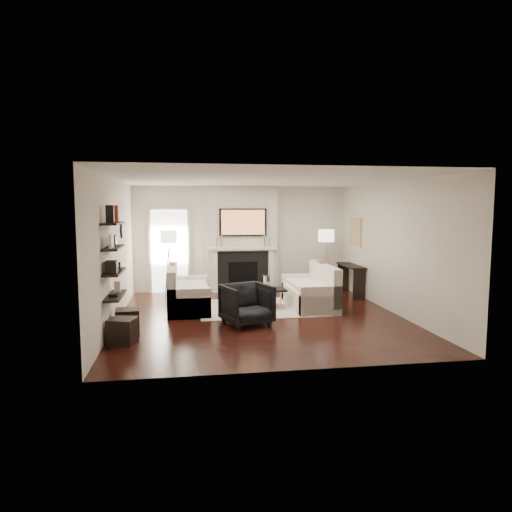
{
  "coord_description": "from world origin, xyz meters",
  "views": [
    {
      "loc": [
        -1.47,
        -8.72,
        2.17
      ],
      "look_at": [
        0.0,
        0.6,
        1.15
      ],
      "focal_mm": 32.0,
      "sensor_mm": 36.0,
      "label": 1
    }
  ],
  "objects": [
    {
      "name": "copper_bowl",
      "position": [
        -0.13,
        0.81,
        0.45
      ],
      "size": [
        0.29,
        0.29,
        0.05
      ],
      "primitive_type": "cylinder",
      "color": "#A8521C",
      "rests_on": "coffee_table"
    },
    {
      "name": "lamp_left_leg_a",
      "position": [
        -1.74,
        2.54,
        0.6
      ],
      "size": [
        0.25,
        0.02,
        1.23
      ],
      "primitive_type": "cylinder",
      "rotation": [
        0.18,
        0.0,
        4.71
      ],
      "color": "silver",
      "rests_on": "floor"
    },
    {
      "name": "shelf_upper",
      "position": [
        -2.62,
        -1.0,
        1.5
      ],
      "size": [
        0.25,
        1.0,
        0.04
      ],
      "primitive_type": "cube",
      "color": "black",
      "rests_on": "wall_left"
    },
    {
      "name": "mantel_shelf",
      "position": [
        0.0,
        2.69,
        1.12
      ],
      "size": [
        1.7,
        0.18,
        0.07
      ],
      "primitive_type": "cube",
      "color": "white",
      "rests_on": "chimney_breast"
    },
    {
      "name": "ottoman_far",
      "position": [
        -2.47,
        -1.37,
        0.2
      ],
      "size": [
        0.49,
        0.49,
        0.4
      ],
      "primitive_type": "cube",
      "rotation": [
        0.0,
        0.0,
        -0.25
      ],
      "color": "black",
      "rests_on": "floor"
    },
    {
      "name": "coffee_leg_sw",
      "position": [
        -0.38,
        1.03,
        0.19
      ],
      "size": [
        0.02,
        0.02,
        0.38
      ],
      "primitive_type": "cylinder",
      "color": "silver",
      "rests_on": "floor"
    },
    {
      "name": "rug",
      "position": [
        0.12,
        0.79,
        0.01
      ],
      "size": [
        2.6,
        2.0,
        0.01
      ],
      "primitive_type": "cube",
      "color": "beige",
      "rests_on": "floor"
    },
    {
      "name": "loveseat_right_cushion",
      "position": [
        1.15,
        0.73,
        0.47
      ],
      "size": [
        0.63,
        1.44,
        0.1
      ],
      "primitive_type": "cube",
      "color": "silver",
      "rests_on": "loveseat_right_base"
    },
    {
      "name": "loveseat_right_base",
      "position": [
        1.2,
        0.73,
        0.21
      ],
      "size": [
        0.85,
        1.8,
        0.42
      ],
      "primitive_type": "cube",
      "color": "silver",
      "rests_on": "floor"
    },
    {
      "name": "decor_books",
      "position": [
        -2.62,
        -1.13,
        0.74
      ],
      "size": [
        0.14,
        0.2,
        0.05
      ],
      "primitive_type": "cube",
      "color": "black",
      "rests_on": "shelf_bottom"
    },
    {
      "name": "firebox",
      "position": [
        0.0,
        2.73,
        0.45
      ],
      "size": [
        0.75,
        0.02,
        0.65
      ],
      "primitive_type": "cube",
      "color": "black",
      "rests_on": "floor"
    },
    {
      "name": "loveseat_left_back",
      "position": [
        -1.73,
        0.89,
        0.53
      ],
      "size": [
        0.18,
        1.8,
        0.8
      ],
      "primitive_type": "cube",
      "color": "silver",
      "rests_on": "floor"
    },
    {
      "name": "hurricane_candle",
      "position": [
        0.27,
        0.81,
        0.5
      ],
      "size": [
        0.09,
        0.09,
        0.13
      ],
      "primitive_type": "cylinder",
      "color": "white",
      "rests_on": "coffee_table"
    },
    {
      "name": "tv_body",
      "position": [
        0.0,
        2.71,
        1.78
      ],
      "size": [
        1.2,
        0.06,
        0.7
      ],
      "primitive_type": "cube",
      "color": "black",
      "rests_on": "chimney_breast"
    },
    {
      "name": "clock_rim",
      "position": [
        -2.73,
        0.9,
        1.7
      ],
      "size": [
        0.04,
        0.34,
        0.34
      ],
      "primitive_type": "cylinder",
      "rotation": [
        0.0,
        1.57,
        0.0
      ],
      "color": "black",
      "rests_on": "wall_left"
    },
    {
      "name": "chimney_breast",
      "position": [
        0.0,
        2.88,
        1.35
      ],
      "size": [
        1.8,
        0.25,
        2.7
      ],
      "primitive_type": "cube",
      "color": "silver",
      "rests_on": "floor"
    },
    {
      "name": "decor_box_small",
      "position": [
        -2.62,
        -0.77,
        1.18
      ],
      "size": [
        0.15,
        0.12,
        0.12
      ],
      "primitive_type": "cube",
      "color": "black",
      "rests_on": "shelf_lower"
    },
    {
      "name": "decor_box_tall",
      "position": [
        -2.62,
        -0.72,
        0.81
      ],
      "size": [
        0.1,
        0.1,
        0.18
      ],
      "primitive_type": "cube",
      "color": "white",
      "rests_on": "shelf_bottom"
    },
    {
      "name": "decor_frame_a",
      "position": [
        -2.62,
        -1.21,
        1.63
      ],
      "size": [
        0.04,
        0.3,
        0.22
      ],
      "primitive_type": "cube",
      "color": "white",
      "rests_on": "shelf_upper"
    },
    {
      "name": "door_trim_l",
      "position": [
        -2.33,
        2.96,
        1.05
      ],
      "size": [
        0.06,
        0.06,
        2.16
      ],
      "primitive_type": "cube",
      "color": "white",
      "rests_on": "floor"
    },
    {
      "name": "candlestick_r_tall",
      "position": [
        0.55,
        2.7,
        1.3
      ],
      "size": [
        0.04,
        0.04,
        0.3
      ],
      "primitive_type": "cylinder",
      "color": "silver",
      "rests_on": "mantel_shelf"
    },
    {
      "name": "lamp_left_leg_b",
      "position": [
        -1.91,
        2.64,
        0.6
      ],
      "size": [
        0.14,
        0.22,
        1.23
      ],
      "primitive_type": "cylinder",
      "rotation": [
        0.18,
        0.0,
        0.52
      ],
      "color": "silver",
      "rests_on": "floor"
    },
    {
      "name": "decor_magfile_b",
      "position": [
        -2.62,
        -0.79,
        2.06
      ],
      "size": [
        0.12,
        0.1,
        0.28
      ],
      "primitive_type": "cube",
      "color": "#AA3214",
      "rests_on": "shelf_top"
    },
    {
      "name": "loveseat_right_arm_s",
      "position": [
        1.2,
        1.54,
        0.3
      ],
      "size": [
        0.85,
        0.18,
        0.6
      ],
      "primitive_type": "cube",
      "color": "silver",
      "rests_on": "floor"
    },
    {
      "name": "console_leg_n",
      "position": [
        2.57,
        1.34,
        0.35
      ],
      "size": [
        0.3,
        0.04,
        0.71
      ],
      "primitive_type": "cube",
      "color": "black",
      "rests_on": "floor"
    },
    {
      "name": "console_leg_s",
      "position": [
        2.57,
        2.44,
        0.35
      ],
      "size": [
        0.3,
        0.04,
        0.71
      ],
      "primitive_type": "cube",
      "color": "black",
      "rests_on": "floor"
    },
    {
      "name": "pillow_right_charcoal",
      "position": [
        1.53,
        0.43,
        0.72
      ],
      "size": [
        0.1,
        0.4,
        0.4
      ],
      "primitive_type": "cube",
      "color": "black",
      "rests_on": "loveseat_right_cushion"
    },
    {
      "name": "decor_magfile_a",
      "position": [
        -2.62,
        -1.25,
        2.06
      ],
      "size": [
        0.12,
        0.1,
        0.28
      ],
      "primitive_type": "cube",
      "color": "black",
      "rests_on": "shelf_top"
    },
    {
      "name": "armchair",
      "position": [
        -0.35,
        -0.52,
        0.41
      ],
      "size": [
        1.01,
        0.98,
        0.83
      ],
      "primitive_type": "imported",
      "rotation": [
        0.0,
        0.0,
        0.33
      ],
      "color": "black",
      "rests_on": "floor"
    },
    {
      "name": "pillow_right_orange",
      "position": [
        1.53,
        1.03,
        0.73
      ],
      "size": [
        0.1,
        0.42,
        0.42
      ],
      "primitive_type": "cube",
      "color": "#AA3214",
      "rests_on": "loveseat_right_cushion"
    },
    {
      "name": "lamp_left_leg_c",
      "position": [
        -1.91,
        2.45,
        0.6
      ],
      "size": [
        0.14,
        0.22,
        1.23
      ],
      "primitive_type": "cylinder",
      "rotation": [
        0.18,
        0.0,
        2.62
      ],
      "color": "silver",
      "rests_on": "floor"
    },
    {
      "name": "lamp_right_leg_b",
      "position": [
        2.0,
        2.38,
        0.6
      ],
      "size": [
        0.14,
        0.22,
        1.23
      ],
      "primitive_type": "cylinder",
      "rotation": [
        0.18,
        0.0,
        0.52
      ],
      "color": "silver",
      "rests_on": "floor"
    },
    {
      "name": "hallway_panel",
      "position": [
        -1.85,
        2.98,
        1.05
      ],
      "size": [
        0.9,
        0.02,
        2.1
      ],
      "primitive_type": "cube",
      "color": "white",
      "rests_on": "floor"
    },
    {
      "name": "hurricane_glass",
      "position": [
        0.27,
        0.81,
        0.56
      ],
      "size": [
        0.16,
        0.16,
        0.28
      ],
      "primitive_type": "cylinder",
      "color": "white",
      "rests_on": "coffee_table"
    },
    {
      "name": "coffee_leg_se",
      "position": [
        0.62,
        1.03,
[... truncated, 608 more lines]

